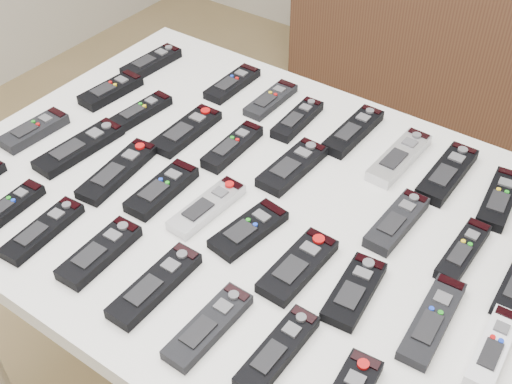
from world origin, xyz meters
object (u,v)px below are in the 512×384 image
Objects in this scene: remote_20 at (162,189)px; remote_14 at (397,222)px; remote_6 at (447,173)px; remote_23 at (298,266)px; remote_2 at (271,100)px; remote_26 at (493,348)px; remote_0 at (151,62)px; remote_22 at (249,230)px; sideboard at (459,31)px; remote_28 at (10,207)px; remote_17 at (34,130)px; remote_13 at (292,167)px; remote_19 at (118,171)px; remote_31 at (155,285)px; remote_24 at (354,291)px; remote_33 at (278,351)px; remote_3 at (297,119)px; remote_4 at (353,131)px; remote_32 at (208,326)px; remote_21 at (207,207)px; remote_10 at (140,112)px; remote_15 at (463,251)px; remote_11 at (186,130)px; table at (256,221)px; remote_1 at (232,84)px; remote_7 at (500,199)px; remote_12 at (233,147)px; remote_25 at (432,320)px; remote_18 at (79,147)px.

remote_14 is at bearing 22.44° from remote_20.
remote_23 is (-0.11, -0.39, -0.00)m from remote_6.
remote_26 reaches higher than remote_2.
remote_22 is at bearing -27.94° from remote_0.
sideboard is at bearing 105.24° from remote_22.
remote_28 is at bearing -158.53° from remote_23.
remote_28 is at bearing -47.97° from remote_17.
remote_13 is 0.36m from remote_19.
sideboard is at bearing 108.32° from remote_6.
remote_14 and remote_31 have the same top height.
remote_33 is (-0.04, -0.17, 0.00)m from remote_24.
remote_0 reaches higher than remote_13.
remote_2 is (0.34, 0.04, -0.00)m from remote_0.
remote_3 is 0.67m from remote_26.
remote_4 is 0.60m from remote_32.
remote_13 is at bearing 120.85° from remote_33.
remote_21 is 1.09× the size of remote_26.
remote_23 is at bearing -105.56° from remote_6.
remote_19 and remote_26 have the same top height.
remote_10 and remote_15 have the same top height.
remote_2 is 1.00× the size of remote_26.
remote_11 is 0.53m from remote_32.
remote_11 is at bearing -111.00° from remote_2.
remote_22 is at bearing -16.37° from remote_10.
table is 7.46× the size of remote_0.
remote_1 is 0.88× the size of remote_31.
remote_7 is at bearing 31.80° from remote_20.
remote_0 is 0.44m from remote_3.
sideboard is 1.69m from remote_12.
remote_2 is at bearing 148.01° from remote_26.
remote_17 is at bearing -178.31° from remote_23.
remote_25 is 0.36m from remote_32.
remote_18 and remote_21 have the same top height.
remote_31 is 1.10× the size of remote_33.
remote_14 is at bearing 5.73° from remote_10.
remote_2 is 0.56m from remote_7.
remote_4 reaches higher than remote_7.
remote_31 is 0.13m from remote_32.
remote_25 is at bearing -24.00° from remote_13.
remote_19 is at bearing -104.45° from remote_2.
remote_22 is at bearing 177.37° from remote_25.
remote_15 is (0.55, -0.20, 0.00)m from remote_2.
remote_12 is at bearing 4.29° from remote_11.
remote_0 reaches higher than remote_33.
remote_28 is (0.03, -0.21, 0.00)m from remote_18.
remote_32 is at bearing -55.63° from remote_1.
remote_23 reaches higher than remote_7.
remote_3 is 0.86× the size of remote_4.
remote_18 is at bearing -161.34° from remote_7.
remote_26 is (0.46, 0.01, 0.00)m from remote_22.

